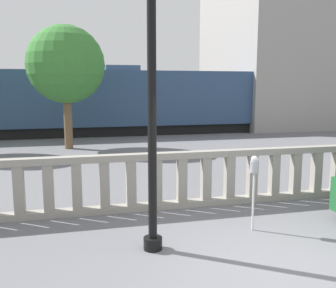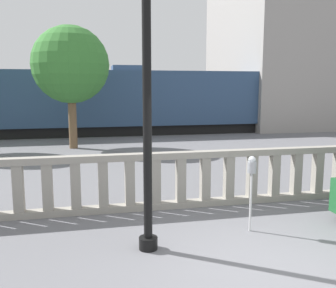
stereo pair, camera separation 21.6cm
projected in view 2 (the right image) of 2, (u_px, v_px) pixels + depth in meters
The scene contains 8 objects.
ground_plane at pixel (271, 272), 5.35m from camera, with size 160.00×160.00×0.00m, color slate.
balustrade at pixel (205, 178), 8.25m from camera, with size 17.70×0.24×1.23m.
lamppost at pixel (147, 47), 5.62m from camera, with size 0.31×0.31×6.22m.
parking_meter at pixel (252, 172), 6.70m from camera, with size 0.16×0.16×1.40m.
train_near at pixel (119, 101), 20.68m from camera, with size 23.96×2.70×4.06m.
train_far at pixel (33, 93), 32.28m from camera, with size 20.00×2.75×4.48m.
building_block at pixel (310, 11), 25.78m from camera, with size 11.64×9.95×15.55m.
tree_right at pixel (70, 65), 15.59m from camera, with size 3.22×3.22×5.14m.
Camera 2 is at (-2.50, -4.58, 2.62)m, focal length 40.00 mm.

